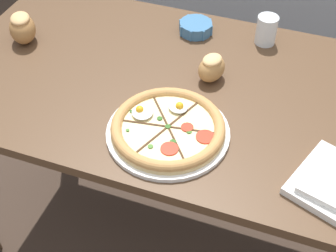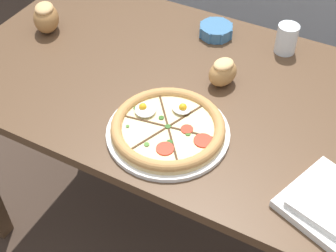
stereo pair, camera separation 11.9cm
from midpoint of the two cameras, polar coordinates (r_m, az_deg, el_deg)
ground_plane at (r=1.94m, az=5.47°, el=-13.58°), size 12.00×12.00×0.00m
dining_table at (r=1.41m, az=7.31°, el=0.75°), size 1.54×0.78×0.78m
pizza at (r=1.20m, az=2.84°, el=-0.45°), size 0.32×0.32×0.05m
ramekin_bowl at (r=1.56m, az=8.09°, el=11.41°), size 0.11×0.11×0.04m
bread_piece_near at (r=1.59m, az=-12.56°, el=12.76°), size 0.13×0.13×0.10m
bread_piece_mid at (r=1.35m, az=9.24°, el=6.42°), size 0.10×0.11×0.08m
water_glass at (r=1.52m, az=16.45°, el=9.91°), size 0.07×0.07×0.09m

